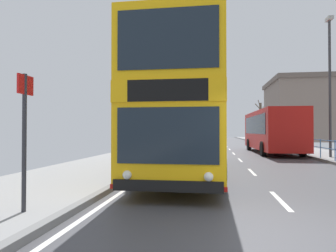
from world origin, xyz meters
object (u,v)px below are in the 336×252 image
(background_bus_far_lane, at_px, (271,130))
(bare_tree_far_00, at_px, (260,121))
(background_building_01, at_px, (315,110))
(double_decker_bus_main, at_px, (187,112))
(bus_stop_sign_near, at_px, (25,126))
(street_lamp_far_side, at_px, (330,76))

(background_bus_far_lane, height_order, bare_tree_far_00, bare_tree_far_00)
(background_building_01, bearing_deg, background_bus_far_lane, -113.64)
(double_decker_bus_main, bearing_deg, bus_stop_sign_near, -109.82)
(double_decker_bus_main, bearing_deg, background_bus_far_lane, 63.58)
(bus_stop_sign_near, bearing_deg, street_lamp_far_side, 51.87)
(street_lamp_far_side, height_order, bare_tree_far_00, street_lamp_far_side)
(bus_stop_sign_near, relative_size, street_lamp_far_side, 0.32)
(double_decker_bus_main, relative_size, street_lamp_far_side, 1.42)
(background_bus_far_lane, relative_size, background_building_01, 0.69)
(background_bus_far_lane, relative_size, street_lamp_far_side, 1.23)
(bare_tree_far_00, bearing_deg, double_decker_bus_main, -103.97)
(background_bus_far_lane, relative_size, bare_tree_far_00, 1.63)
(double_decker_bus_main, relative_size, bare_tree_far_00, 1.88)
(street_lamp_far_side, distance_m, bare_tree_far_00, 26.13)
(bare_tree_far_00, xyz_separation_m, background_building_01, (9.62, 6.65, 1.92))
(background_bus_far_lane, distance_m, background_building_01, 30.73)
(double_decker_bus_main, distance_m, bus_stop_sign_near, 7.31)
(bare_tree_far_00, distance_m, background_building_01, 11.86)
(background_bus_far_lane, xyz_separation_m, bare_tree_far_00, (2.62, 21.33, 1.43))
(bare_tree_far_00, bearing_deg, background_building_01, 34.66)
(double_decker_bus_main, bearing_deg, background_building_01, 65.57)
(double_decker_bus_main, bearing_deg, bare_tree_far_00, 76.03)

